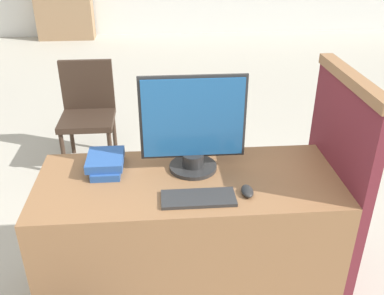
# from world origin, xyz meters

# --- Properties ---
(desk) EXTENTS (1.48, 0.62, 0.76)m
(desk) POSITION_xyz_m (0.00, 0.31, 0.38)
(desk) COLOR #8C603D
(desk) RESTS_ON ground_plane
(carrel_divider) EXTENTS (0.07, 0.72, 1.26)m
(carrel_divider) POSITION_xyz_m (0.76, 0.36, 0.64)
(carrel_divider) COLOR maroon
(carrel_divider) RESTS_ON ground_plane
(monitor) EXTENTS (0.51, 0.24, 0.49)m
(monitor) POSITION_xyz_m (0.03, 0.41, 0.99)
(monitor) COLOR #282828
(monitor) RESTS_ON desk
(keyboard) EXTENTS (0.34, 0.14, 0.02)m
(keyboard) POSITION_xyz_m (0.03, 0.13, 0.77)
(keyboard) COLOR #2D2D2D
(keyboard) RESTS_ON desk
(mouse) EXTENTS (0.05, 0.10, 0.03)m
(mouse) POSITION_xyz_m (0.26, 0.16, 0.78)
(mouse) COLOR #262626
(mouse) RESTS_ON desk
(book_stack) EXTENTS (0.18, 0.25, 0.08)m
(book_stack) POSITION_xyz_m (-0.40, 0.43, 0.80)
(book_stack) COLOR #285199
(book_stack) RESTS_ON desk
(far_chair) EXTENTS (0.44, 0.44, 0.86)m
(far_chair) POSITION_xyz_m (-0.73, 1.94, 0.48)
(far_chair) COLOR #38281E
(far_chair) RESTS_ON ground_plane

